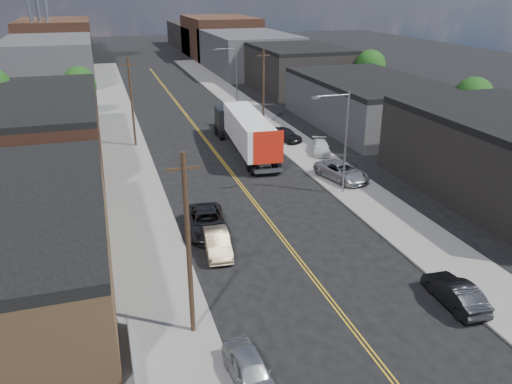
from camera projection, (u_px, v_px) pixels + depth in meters
ground at (184, 112)px, 72.81m from camera, size 260.00×260.00×0.00m
centerline at (206, 140)px, 59.57m from camera, size 0.32×120.00×0.01m
sidewalk_left at (124, 147)px, 56.91m from camera, size 5.00×140.00×0.15m
sidewalk_right at (281, 133)px, 62.18m from camera, size 5.00×140.00×0.15m
warehouse_tan at (3, 243)px, 29.69m from camera, size 12.00×22.00×5.60m
warehouse_brown at (39, 127)px, 52.44m from camera, size 12.00×26.00×6.60m
industrial_right_b at (368, 102)px, 65.40m from camera, size 14.00×24.00×6.10m
industrial_right_c at (295, 68)px, 88.06m from camera, size 14.00×22.00×7.60m
skyline_left_a at (50, 59)px, 96.63m from camera, size 16.00×30.00×8.00m
skyline_right_a at (247, 52)px, 107.72m from camera, size 16.00×30.00×8.00m
skyline_left_b at (56, 42)px, 118.31m from camera, size 16.00×26.00×10.00m
skyline_right_b at (220, 37)px, 129.40m from camera, size 16.00×26.00×10.00m
skyline_left_c at (61, 40)px, 136.52m from camera, size 16.00×40.00×7.00m
skyline_right_c at (204, 36)px, 147.62m from camera, size 16.00×40.00×7.00m
streetlight_near at (342, 136)px, 42.01m from camera, size 3.39×0.25×9.00m
streetlight_far at (234, 73)px, 72.89m from camera, size 3.39×0.25×9.00m
utility_pole_left_near at (188, 246)px, 24.46m from camera, size 1.60×0.26×10.00m
utility_pole_left_far at (132, 102)px, 55.35m from camera, size 1.60×0.26×10.00m
utility_pole_right at (263, 89)px, 62.54m from camera, size 1.60×0.26×10.00m
tree_left_far at (80, 84)px, 68.97m from camera, size 4.35×4.20×6.97m
tree_right_near at (473, 99)px, 58.12m from camera, size 4.60×4.48×7.44m
tree_right_far at (370, 67)px, 79.18m from camera, size 4.85×4.76×7.91m
semi_truck at (243, 129)px, 54.61m from camera, size 4.00×17.46×4.53m
car_left_a at (250, 371)px, 22.72m from camera, size 1.97×4.36×1.45m
car_left_b at (217, 242)px, 34.07m from camera, size 2.06×4.77×1.53m
car_left_c at (207, 222)px, 36.95m from camera, size 3.32×6.20×1.66m
car_right_oncoming at (455, 293)px, 28.47m from camera, size 1.82×4.66×1.51m
car_right_lot_a at (342, 171)px, 46.69m from camera, size 4.05×6.27×1.61m
car_right_lot_b at (321, 147)px, 54.34m from camera, size 3.17×4.80×1.29m
car_right_lot_c at (285, 134)px, 58.61m from camera, size 3.31×4.95×1.56m
car_ahead_truck at (227, 123)px, 63.70m from camera, size 3.51×6.26×1.65m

